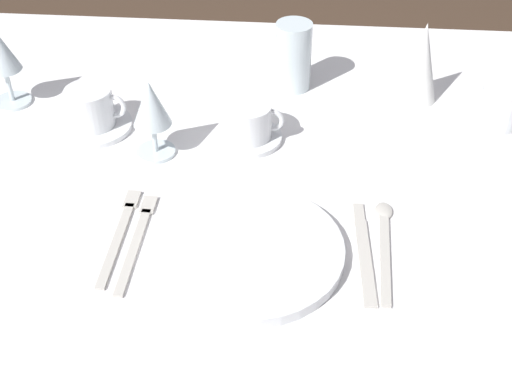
{
  "coord_description": "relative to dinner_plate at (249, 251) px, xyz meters",
  "views": [
    {
      "loc": [
        0.09,
        -0.91,
        1.44
      ],
      "look_at": [
        0.03,
        -0.09,
        0.76
      ],
      "focal_mm": 47.94,
      "sensor_mm": 36.0,
      "label": 1
    }
  ],
  "objects": [
    {
      "name": "saucer_far",
      "position": [
        -0.31,
        0.3,
        -0.0
      ],
      "size": [
        0.14,
        0.14,
        0.01
      ],
      "primitive_type": "cylinder",
      "color": "white",
      "rests_on": "dining_table"
    },
    {
      "name": "dining_table",
      "position": [
        -0.03,
        0.21,
        -0.09
      ],
      "size": [
        1.8,
        1.11,
        0.74
      ],
      "color": "white",
      "rests_on": "ground"
    },
    {
      "name": "saucer_left",
      "position": [
        0.42,
        0.36,
        -0.0
      ],
      "size": [
        0.12,
        0.12,
        0.01
      ],
      "primitive_type": "cylinder",
      "color": "white",
      "rests_on": "dining_table"
    },
    {
      "name": "coffee_cup_far",
      "position": [
        -0.31,
        0.3,
        0.04
      ],
      "size": [
        0.11,
        0.08,
        0.07
      ],
      "color": "white",
      "rests_on": "saucer_far"
    },
    {
      "name": "fork_outer",
      "position": [
        -0.17,
        0.02,
        -0.01
      ],
      "size": [
        0.02,
        0.21,
        0.0
      ],
      "color": "beige",
      "rests_on": "dining_table"
    },
    {
      "name": "saucer_right",
      "position": [
        -0.03,
        0.29,
        -0.0
      ],
      "size": [
        0.12,
        0.12,
        0.01
      ],
      "primitive_type": "cylinder",
      "color": "white",
      "rests_on": "dining_table"
    },
    {
      "name": "coffee_cup_right",
      "position": [
        -0.03,
        0.29,
        0.03
      ],
      "size": [
        0.11,
        0.08,
        0.06
      ],
      "color": "white",
      "rests_on": "saucer_right"
    },
    {
      "name": "spoon_soup",
      "position": [
        0.2,
        0.05,
        -0.01
      ],
      "size": [
        0.03,
        0.22,
        0.01
      ],
      "color": "beige",
      "rests_on": "dining_table"
    },
    {
      "name": "coffee_cup_left",
      "position": [
        0.42,
        0.36,
        0.04
      ],
      "size": [
        0.1,
        0.08,
        0.07
      ],
      "color": "white",
      "rests_on": "saucer_left"
    },
    {
      "name": "wine_glass_left",
      "position": [
        -0.18,
        0.24,
        0.08
      ],
      "size": [
        0.07,
        0.07,
        0.14
      ],
      "color": "silver",
      "rests_on": "dining_table"
    },
    {
      "name": "fork_inner",
      "position": [
        -0.2,
        0.03,
        -0.01
      ],
      "size": [
        0.02,
        0.21,
        0.0
      ],
      "color": "beige",
      "rests_on": "dining_table"
    },
    {
      "name": "dinner_knife",
      "position": [
        0.17,
        0.01,
        -0.01
      ],
      "size": [
        0.03,
        0.21,
        0.0
      ],
      "color": "beige",
      "rests_on": "dining_table"
    },
    {
      "name": "wine_glass_centre",
      "position": [
        -0.49,
        0.38,
        0.09
      ],
      "size": [
        0.07,
        0.07,
        0.15
      ],
      "color": "silver",
      "rests_on": "dining_table"
    },
    {
      "name": "napkin_folded",
      "position": [
        0.28,
        0.45,
        0.07
      ],
      "size": [
        0.08,
        0.08,
        0.16
      ],
      "primitive_type": "cone",
      "color": "white",
      "rests_on": "dining_table"
    },
    {
      "name": "dinner_plate",
      "position": [
        0.0,
        0.0,
        0.0
      ],
      "size": [
        0.28,
        0.28,
        0.02
      ],
      "primitive_type": "cylinder",
      "color": "white",
      "rests_on": "dining_table"
    },
    {
      "name": "drink_tumbler",
      "position": [
        0.04,
        0.48,
        0.05
      ],
      "size": [
        0.07,
        0.07,
        0.13
      ],
      "color": "silver",
      "rests_on": "dining_table"
    }
  ]
}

